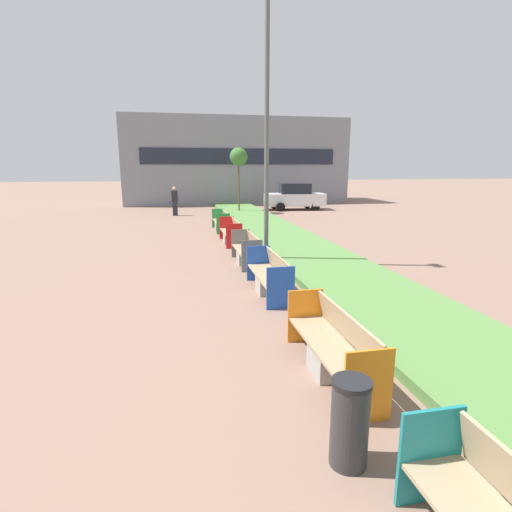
# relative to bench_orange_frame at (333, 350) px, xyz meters

# --- Properties ---
(planter_grass_strip) EXTENTS (2.80, 120.00, 0.18)m
(planter_grass_strip) POSITION_rel_bench_orange_frame_xyz_m (2.26, 4.70, -0.29)
(planter_grass_strip) COLOR #568442
(planter_grass_strip) RESTS_ON ground
(building_backdrop) EXTENTS (18.10, 6.23, 6.86)m
(building_backdrop) POSITION_rel_bench_orange_frame_xyz_m (3.06, 29.55, 3.05)
(building_backdrop) COLOR gray
(building_backdrop) RESTS_ON ground
(bench_orange_frame) EXTENTS (0.65, 2.39, 0.94)m
(bench_orange_frame) POSITION_rel_bench_orange_frame_xyz_m (0.00, 0.00, 0.00)
(bench_orange_frame) COLOR #9E9B96
(bench_orange_frame) RESTS_ON ground
(bench_blue_frame) EXTENTS (0.65, 2.36, 0.94)m
(bench_blue_frame) POSITION_rel_bench_orange_frame_xyz_m (-0.00, 3.98, -0.00)
(bench_blue_frame) COLOR #9E9B96
(bench_blue_frame) RESTS_ON ground
(bench_grey_frame) EXTENTS (0.65, 2.07, 0.94)m
(bench_grey_frame) POSITION_rel_bench_orange_frame_xyz_m (-0.00, 7.04, -0.01)
(bench_grey_frame) COLOR #9E9B96
(bench_grey_frame) RESTS_ON ground
(bench_red_frame) EXTENTS (0.65, 2.19, 0.94)m
(bench_red_frame) POSITION_rel_bench_orange_frame_xyz_m (-0.00, 10.57, -0.01)
(bench_red_frame) COLOR #9E9B96
(bench_red_frame) RESTS_ON ground
(bench_green_frame) EXTENTS (0.65, 2.15, 0.94)m
(bench_green_frame) POSITION_rel_bench_orange_frame_xyz_m (-0.00, 13.88, -0.01)
(bench_green_frame) COLOR #9E9B96
(bench_green_frame) RESTS_ON ground
(litter_bin) EXTENTS (0.40, 0.40, 0.95)m
(litter_bin) POSITION_rel_bench_orange_frame_xyz_m (-0.55, -1.77, 0.10)
(litter_bin) COLOR #2D2D30
(litter_bin) RESTS_ON ground
(street_lamp_post) EXTENTS (0.24, 0.44, 8.47)m
(street_lamp_post) POSITION_rel_bench_orange_frame_xyz_m (0.61, 7.00, 4.25)
(street_lamp_post) COLOR #56595B
(street_lamp_post) RESTS_ON ground
(sapling_tree_far) EXTENTS (1.15, 1.15, 4.20)m
(sapling_tree_far) POSITION_rel_bench_orange_frame_xyz_m (2.00, 20.95, 3.21)
(sapling_tree_far) COLOR brown
(sapling_tree_far) RESTS_ON ground
(pedestrian_walking) EXTENTS (0.53, 0.24, 1.79)m
(pedestrian_walking) POSITION_rel_bench_orange_frame_xyz_m (-2.15, 20.41, 0.54)
(pedestrian_walking) COLOR #232633
(pedestrian_walking) RESTS_ON ground
(parked_car_distant) EXTENTS (4.37, 2.21, 1.86)m
(parked_car_distant) POSITION_rel_bench_orange_frame_xyz_m (6.21, 22.30, 0.54)
(parked_car_distant) COLOR silver
(parked_car_distant) RESTS_ON ground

